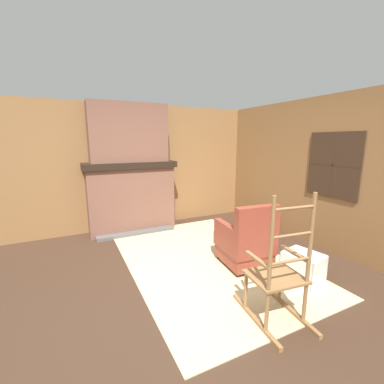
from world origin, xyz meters
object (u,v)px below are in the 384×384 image
at_px(laundry_basket, 303,267).
at_px(oil_lamp_vase, 107,157).
at_px(firewood_stack, 252,224).
at_px(armchair, 246,243).
at_px(storage_case, 160,158).
at_px(rocking_chair, 278,279).

xyz_separation_m(laundry_basket, oil_lamp_vase, (-2.82, -1.85, 1.24)).
bearing_deg(firewood_stack, armchair, -42.64).
height_order(armchair, laundry_basket, armchair).
distance_m(armchair, storage_case, 2.47).
bearing_deg(rocking_chair, firewood_stack, -27.22).
bearing_deg(rocking_chair, storage_case, 7.63).
relative_size(firewood_stack, storage_case, 1.81).
distance_m(rocking_chair, oil_lamp_vase, 3.52).
height_order(laundry_basket, oil_lamp_vase, oil_lamp_vase).
distance_m(armchair, laundry_basket, 0.76).
relative_size(laundry_basket, oil_lamp_vase, 1.90).
bearing_deg(armchair, storage_case, 16.70).
height_order(oil_lamp_vase, storage_case, oil_lamp_vase).
bearing_deg(oil_lamp_vase, rocking_chair, 17.91).
distance_m(armchair, rocking_chair, 1.09).
xyz_separation_m(armchair, firewood_stack, (-1.18, 1.08, -0.25)).
height_order(armchair, firewood_stack, armchair).
relative_size(armchair, firewood_stack, 2.03).
xyz_separation_m(rocking_chair, oil_lamp_vase, (-3.21, -1.04, 0.99)).
height_order(firewood_stack, oil_lamp_vase, oil_lamp_vase).
relative_size(rocking_chair, firewood_stack, 2.83).
bearing_deg(oil_lamp_vase, storage_case, 89.99).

